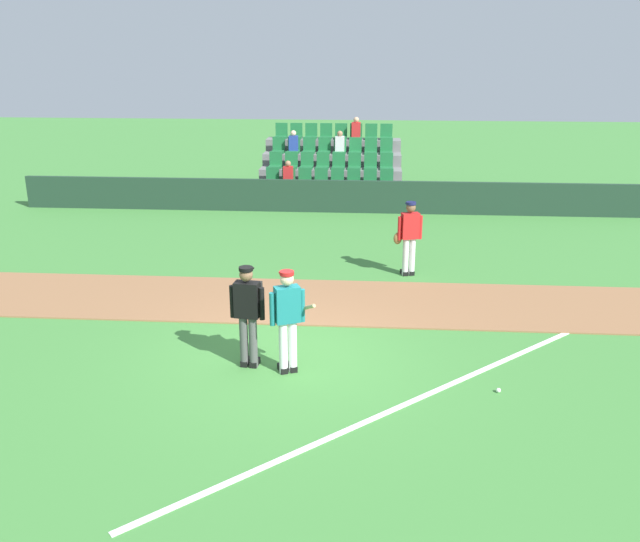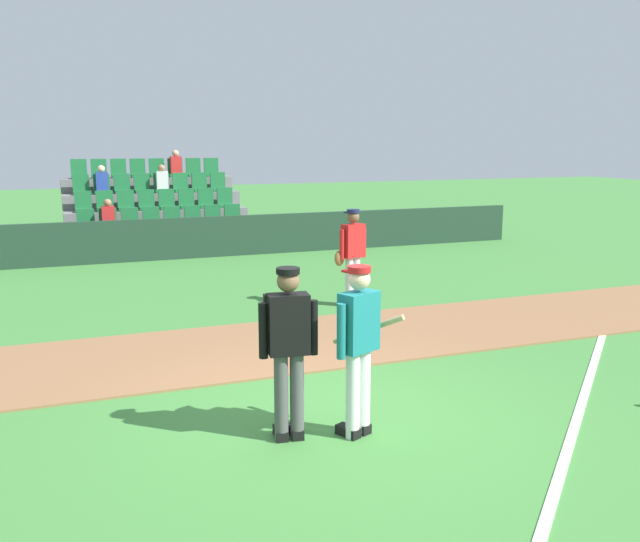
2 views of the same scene
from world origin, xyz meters
name	(u,v)px [view 2 (image 2 of 2)]	position (x,y,z in m)	size (l,w,h in m)	color
ground_plane	(331,418)	(0.00, 0.00, 0.00)	(80.00, 80.00, 0.00)	#42843A
infield_dirt_path	(260,347)	(0.00, 2.76, 0.01)	(28.00, 2.65, 0.03)	#936642
foul_line_chalk	(584,397)	(3.00, -0.50, 0.01)	(12.00, 0.10, 0.01)	white
dugout_fence	(169,239)	(0.00, 10.91, 0.52)	(20.00, 0.16, 1.05)	#1E3828
stadium_bleachers	(156,221)	(-0.01, 13.21, 0.74)	(5.00, 3.80, 2.70)	slate
batter_teal_jersey	(359,344)	(0.09, -0.50, 0.97)	(0.75, 0.69, 1.76)	white
umpire_home_plate	(288,343)	(-0.59, -0.33, 1.00)	(0.59, 0.34, 1.76)	#4C4C4C
runner_red_jersey	(352,254)	(2.30, 4.66, 0.96)	(0.67, 0.38, 1.76)	silver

